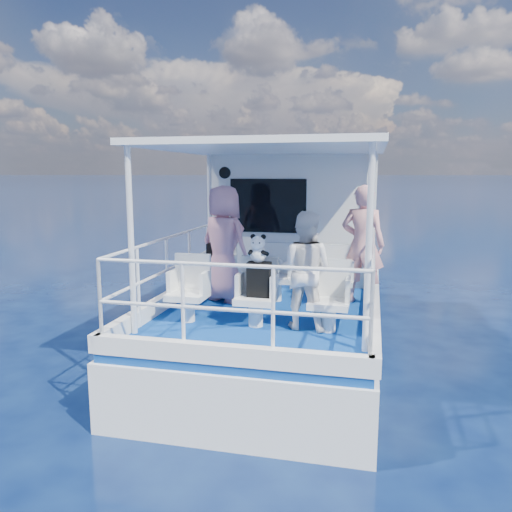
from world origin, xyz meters
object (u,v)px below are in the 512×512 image
(passenger_stbd_aft, at_px, (304,270))
(passenger_port_fwd, at_px, (224,244))
(backpack_center, at_px, (259,279))
(panda, at_px, (258,248))

(passenger_stbd_aft, bearing_deg, passenger_port_fwd, -29.14)
(backpack_center, bearing_deg, passenger_stbd_aft, 6.21)
(passenger_port_fwd, distance_m, panda, 1.36)
(passenger_port_fwd, bearing_deg, backpack_center, 148.70)
(passenger_stbd_aft, bearing_deg, backpack_center, 15.42)
(passenger_port_fwd, relative_size, backpack_center, 3.99)
(passenger_stbd_aft, distance_m, panda, 0.62)
(backpack_center, bearing_deg, passenger_port_fwd, 125.15)
(passenger_stbd_aft, bearing_deg, panda, 14.88)
(passenger_port_fwd, height_order, panda, passenger_port_fwd)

